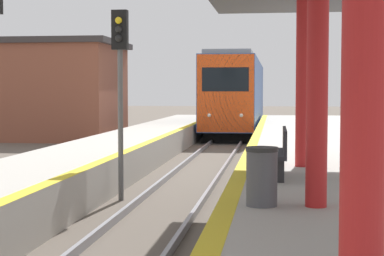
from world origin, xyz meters
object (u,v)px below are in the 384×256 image
Objects in this scene: train at (237,94)px; signal_mid at (120,68)px; bench at (278,151)px; trash_bin at (262,176)px.

signal_mid is (-1.22, -24.95, 0.78)m from train.
bench is at bearing -32.52° from signal_mid.
train reaches higher than bench.
bench is (2.38, -27.25, -0.88)m from train.
train reaches higher than trash_bin.
train is 25.00m from signal_mid.
train is at bearing 94.05° from trash_bin.
signal_mid reaches higher than bench.
signal_mid is 5.25× the size of trash_bin.
train reaches higher than signal_mid.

